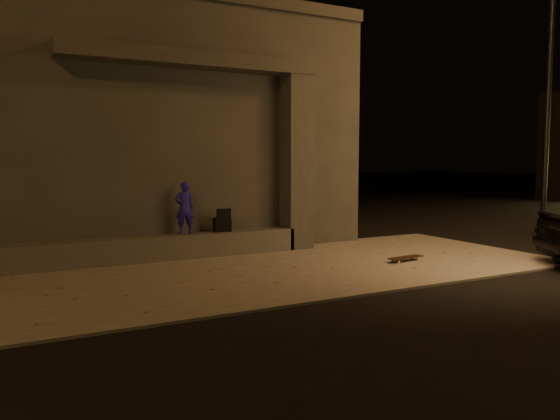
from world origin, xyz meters
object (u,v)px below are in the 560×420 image
backpack (222,224)px  skateboard (406,258)px  column (296,163)px  skateboarder (185,208)px

backpack → skateboard: size_ratio=0.59×
column → backpack: bearing=180.0°
backpack → skateboard: backpack is taller
skateboard → skateboarder: bearing=139.3°
column → skateboard: size_ratio=4.60×
backpack → skateboarder: bearing=-176.3°
column → skateboard: 3.07m
skateboarder → skateboard: bearing=152.8°
backpack → skateboard: 3.59m
skateboarder → column: bearing=-173.2°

